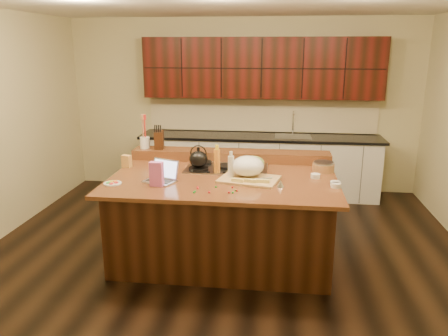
# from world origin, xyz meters

# --- Properties ---
(room) EXTENTS (5.52, 5.02, 2.72)m
(room) POSITION_xyz_m (0.00, 0.00, 1.35)
(room) COLOR black
(room) RESTS_ON ground
(island) EXTENTS (2.40, 1.60, 0.92)m
(island) POSITION_xyz_m (0.00, 0.00, 0.46)
(island) COLOR black
(island) RESTS_ON ground
(back_ledge) EXTENTS (2.40, 0.30, 0.12)m
(back_ledge) POSITION_xyz_m (0.00, 0.70, 0.98)
(back_ledge) COLOR black
(back_ledge) RESTS_ON island
(cooktop) EXTENTS (0.92, 0.52, 0.05)m
(cooktop) POSITION_xyz_m (0.00, 0.30, 0.94)
(cooktop) COLOR gray
(cooktop) RESTS_ON island
(back_counter) EXTENTS (3.70, 0.66, 2.40)m
(back_counter) POSITION_xyz_m (0.30, 2.23, 0.98)
(back_counter) COLOR silver
(back_counter) RESTS_ON ground
(kettle) EXTENTS (0.27, 0.27, 0.19)m
(kettle) POSITION_xyz_m (-0.30, 0.17, 1.06)
(kettle) COLOR black
(kettle) RESTS_ON cooktop
(green_bowl) EXTENTS (0.29, 0.29, 0.14)m
(green_bowl) POSITION_xyz_m (0.30, 0.17, 1.04)
(green_bowl) COLOR olive
(green_bowl) RESTS_ON cooktop
(laptop) EXTENTS (0.38, 0.34, 0.22)m
(laptop) POSITION_xyz_m (-0.61, -0.23, 0.98)
(laptop) COLOR #B7B7BC
(laptop) RESTS_ON island
(oil_bottle) EXTENTS (0.09, 0.09, 0.27)m
(oil_bottle) POSITION_xyz_m (-0.08, 0.10, 1.06)
(oil_bottle) COLOR orange
(oil_bottle) RESTS_ON island
(vinegar_bottle) EXTENTS (0.08, 0.08, 0.25)m
(vinegar_bottle) POSITION_xyz_m (0.09, -0.09, 1.04)
(vinegar_bottle) COLOR silver
(vinegar_bottle) RESTS_ON island
(wooden_tray) EXTENTS (0.67, 0.55, 0.24)m
(wooden_tray) POSITION_xyz_m (0.27, -0.05, 1.03)
(wooden_tray) COLOR tan
(wooden_tray) RESTS_ON island
(ramekin_a) EXTENTS (0.13, 0.13, 0.04)m
(ramekin_a) POSITION_xyz_m (1.15, -0.18, 0.94)
(ramekin_a) COLOR white
(ramekin_a) RESTS_ON island
(ramekin_b) EXTENTS (0.13, 0.13, 0.04)m
(ramekin_b) POSITION_xyz_m (1.15, -0.24, 0.94)
(ramekin_b) COLOR white
(ramekin_b) RESTS_ON island
(ramekin_c) EXTENTS (0.13, 0.13, 0.04)m
(ramekin_c) POSITION_xyz_m (0.97, 0.06, 0.94)
(ramekin_c) COLOR white
(ramekin_c) RESTS_ON island
(strainer_bowl) EXTENTS (0.30, 0.30, 0.09)m
(strainer_bowl) POSITION_xyz_m (1.08, 0.33, 0.97)
(strainer_bowl) COLOR #996B3F
(strainer_bowl) RESTS_ON island
(kitchen_timer) EXTENTS (0.09, 0.09, 0.07)m
(kitchen_timer) POSITION_xyz_m (0.60, -0.29, 0.96)
(kitchen_timer) COLOR silver
(kitchen_timer) RESTS_ON island
(pink_bag) EXTENTS (0.14, 0.08, 0.25)m
(pink_bag) POSITION_xyz_m (-0.62, -0.41, 1.04)
(pink_bag) COLOR #D664B5
(pink_bag) RESTS_ON island
(candy_plate) EXTENTS (0.22, 0.22, 0.01)m
(candy_plate) POSITION_xyz_m (-1.08, -0.40, 0.93)
(candy_plate) COLOR white
(candy_plate) RESTS_ON island
(package_box) EXTENTS (0.12, 0.09, 0.14)m
(package_box) POSITION_xyz_m (-1.15, 0.23, 0.99)
(package_box) COLOR gold
(package_box) RESTS_ON island
(utensil_crock) EXTENTS (0.13, 0.13, 0.14)m
(utensil_crock) POSITION_xyz_m (-1.07, 0.70, 1.11)
(utensil_crock) COLOR white
(utensil_crock) RESTS_ON back_ledge
(knife_block) EXTENTS (0.14, 0.20, 0.22)m
(knife_block) POSITION_xyz_m (-0.89, 0.70, 1.15)
(knife_block) COLOR black
(knife_block) RESTS_ON back_ledge
(gumdrop_0) EXTENTS (0.02, 0.02, 0.02)m
(gumdrop_0) POSITION_xyz_m (0.12, -0.55, 0.93)
(gumdrop_0) COLOR red
(gumdrop_0) RESTS_ON island
(gumdrop_1) EXTENTS (0.02, 0.02, 0.02)m
(gumdrop_1) POSITION_xyz_m (-0.21, -0.56, 0.93)
(gumdrop_1) COLOR #198C26
(gumdrop_1) RESTS_ON island
(gumdrop_2) EXTENTS (0.02, 0.02, 0.02)m
(gumdrop_2) POSITION_xyz_m (-0.07, -0.56, 0.93)
(gumdrop_2) COLOR red
(gumdrop_2) RESTS_ON island
(gumdrop_3) EXTENTS (0.02, 0.02, 0.02)m
(gumdrop_3) POSITION_xyz_m (0.18, -0.48, 0.93)
(gumdrop_3) COLOR #198C26
(gumdrop_3) RESTS_ON island
(gumdrop_4) EXTENTS (0.02, 0.02, 0.02)m
(gumdrop_4) POSITION_xyz_m (-0.19, -0.46, 0.93)
(gumdrop_4) COLOR red
(gumdrop_4) RESTS_ON island
(gumdrop_5) EXTENTS (0.02, 0.02, 0.02)m
(gumdrop_5) POSITION_xyz_m (0.16, -0.55, 0.93)
(gumdrop_5) COLOR #198C26
(gumdrop_5) RESTS_ON island
(gumdrop_6) EXTENTS (0.02, 0.02, 0.02)m
(gumdrop_6) POSITION_xyz_m (0.19, -0.48, 0.93)
(gumdrop_6) COLOR red
(gumdrop_6) RESTS_ON island
(gumdrop_7) EXTENTS (0.02, 0.02, 0.02)m
(gumdrop_7) POSITION_xyz_m (-0.03, -0.40, 0.93)
(gumdrop_7) COLOR #198C26
(gumdrop_7) RESTS_ON island
(gumdrop_8) EXTENTS (0.02, 0.02, 0.02)m
(gumdrop_8) POSITION_xyz_m (0.14, -0.38, 0.93)
(gumdrop_8) COLOR red
(gumdrop_8) RESTS_ON island
(gumdrop_9) EXTENTS (0.02, 0.02, 0.02)m
(gumdrop_9) POSITION_xyz_m (-0.21, -0.59, 0.93)
(gumdrop_9) COLOR #198C26
(gumdrop_9) RESTS_ON island
(gumdrop_10) EXTENTS (0.02, 0.02, 0.02)m
(gumdrop_10) POSITION_xyz_m (-0.20, -0.43, 0.93)
(gumdrop_10) COLOR red
(gumdrop_10) RESTS_ON island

